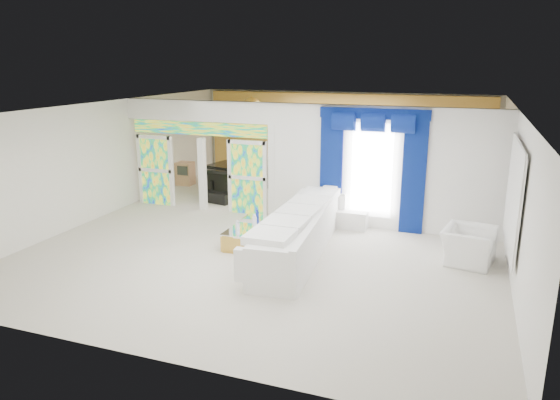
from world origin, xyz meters
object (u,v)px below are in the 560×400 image
at_px(white_sofa, 300,234).
at_px(armchair, 468,246).
at_px(grand_piano, 239,177).
at_px(coffee_table, 248,233).
at_px(console_table, 341,219).

height_order(white_sofa, armchair, white_sofa).
bearing_deg(white_sofa, grand_piano, 122.56).
bearing_deg(coffee_table, armchair, 4.47).
height_order(console_table, grand_piano, grand_piano).
bearing_deg(grand_piano, armchair, -16.69).
bearing_deg(white_sofa, armchair, 6.59).
relative_size(white_sofa, grand_piano, 2.59).
xyz_separation_m(coffee_table, armchair, (4.77, 0.37, 0.17)).
xyz_separation_m(white_sofa, armchair, (3.42, 0.67, -0.07)).
xyz_separation_m(coffee_table, grand_piano, (-2.20, 4.39, 0.25)).
height_order(white_sofa, coffee_table, white_sofa).
bearing_deg(console_table, white_sofa, -101.45).
xyz_separation_m(white_sofa, grand_piano, (-3.55, 4.69, 0.01)).
relative_size(white_sofa, armchair, 4.12).
bearing_deg(coffee_table, white_sofa, -12.53).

